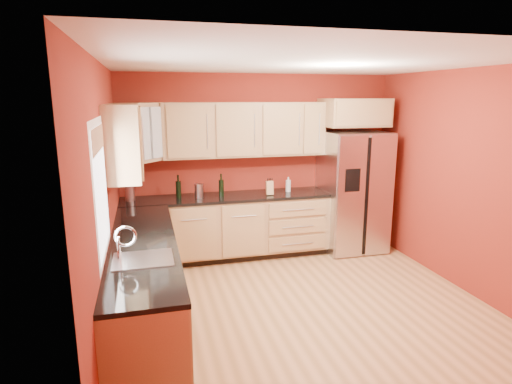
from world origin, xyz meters
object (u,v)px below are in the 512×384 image
at_px(canister_left, 199,191).
at_px(knife_block, 270,188).
at_px(wine_bottle_a, 178,186).
at_px(soap_dispenser, 288,184).
at_px(refrigerator, 353,192).

height_order(canister_left, knife_block, knife_block).
xyz_separation_m(wine_bottle_a, knife_block, (1.26, -0.13, -0.06)).
distance_m(canister_left, knife_block, 0.99).
bearing_deg(soap_dispenser, refrigerator, -6.76).
bearing_deg(canister_left, wine_bottle_a, 166.89).
height_order(knife_block, soap_dispenser, soap_dispenser).
distance_m(canister_left, soap_dispenser, 1.31).
height_order(refrigerator, knife_block, refrigerator).
distance_m(refrigerator, knife_block, 1.31).
bearing_deg(soap_dispenser, knife_block, -157.88).
xyz_separation_m(refrigerator, wine_bottle_a, (-2.56, 0.12, 0.19)).
relative_size(refrigerator, canister_left, 9.16).
bearing_deg(knife_block, refrigerator, 7.73).
bearing_deg(knife_block, wine_bottle_a, -178.88).
xyz_separation_m(wine_bottle_a, soap_dispenser, (1.58, -0.00, -0.05)).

